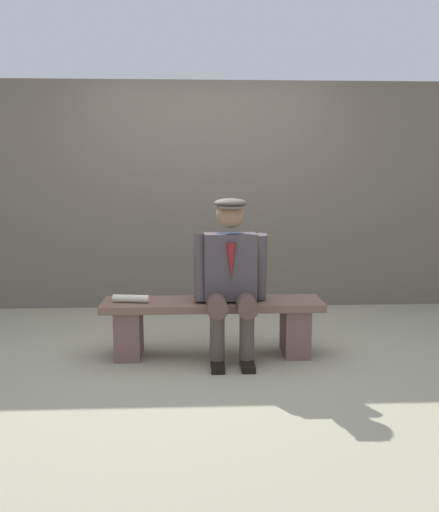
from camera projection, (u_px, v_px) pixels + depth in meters
name	position (u px, v px, depth m)	size (l,w,h in m)	color
ground_plane	(213.00, 355.00, 4.26)	(30.00, 30.00, 0.00)	gray
bench	(213.00, 320.00, 4.22)	(1.70, 0.39, 0.44)	brown
seated_man	(231.00, 273.00, 4.10)	(0.56, 0.54, 1.23)	#443C41
rolled_magazine	(131.00, 299.00, 4.13)	(0.06, 0.06, 0.28)	beige
stadium_wall	(207.00, 196.00, 5.74)	(12.00, 0.24, 2.35)	#635A4F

